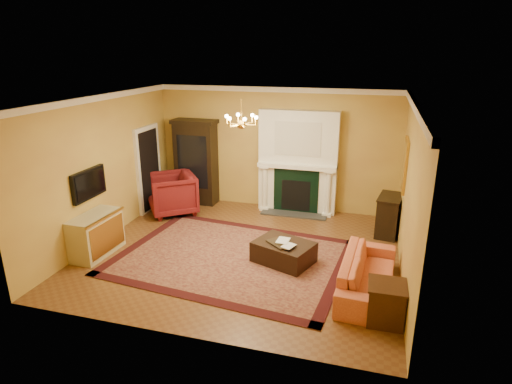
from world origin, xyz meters
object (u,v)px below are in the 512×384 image
at_px(leather_ottoman, 284,252).
at_px(commode, 96,235).
at_px(pedestal_table, 168,199).
at_px(china_cabinet, 196,164).
at_px(console_table, 389,216).
at_px(wingback_armchair, 172,192).
at_px(end_table, 386,304).
at_px(coral_sofa, 368,269).

bearing_deg(leather_ottoman, commode, -149.11).
height_order(pedestal_table, leather_ottoman, pedestal_table).
xyz_separation_m(pedestal_table, commode, (-0.45, -2.15, -0.05)).
bearing_deg(china_cabinet, console_table, -7.91).
bearing_deg(wingback_armchair, pedestal_table, -32.69).
relative_size(commode, end_table, 1.86).
relative_size(commode, leather_ottoman, 1.05).
height_order(pedestal_table, commode, commode).
distance_m(coral_sofa, console_table, 2.50).
height_order(wingback_armchair, coral_sofa, wingback_armchair).
relative_size(commode, console_table, 1.30).
height_order(commode, leather_ottoman, commode).
height_order(china_cabinet, wingback_armchair, china_cabinet).
relative_size(end_table, console_table, 0.70).
xyz_separation_m(pedestal_table, coral_sofa, (4.71, -2.09, -0.05)).
distance_m(commode, console_table, 6.06).
bearing_deg(console_table, leather_ottoman, -126.38).
xyz_separation_m(pedestal_table, console_table, (5.06, 0.38, -0.04)).
height_order(china_cabinet, pedestal_table, china_cabinet).
relative_size(pedestal_table, console_table, 0.94).
bearing_deg(wingback_armchair, leather_ottoman, 23.78).
relative_size(wingback_armchair, console_table, 1.29).
relative_size(pedestal_table, coral_sofa, 0.38).
bearing_deg(end_table, console_table, 88.95).
xyz_separation_m(end_table, leather_ottoman, (-1.84, 1.42, -0.08)).
relative_size(end_table, leather_ottoman, 0.56).
height_order(china_cabinet, coral_sofa, china_cabinet).
distance_m(pedestal_table, console_table, 5.07).
xyz_separation_m(wingback_armchair, commode, (-0.43, -2.43, -0.14)).
height_order(pedestal_table, end_table, pedestal_table).
distance_m(china_cabinet, commode, 3.48).
relative_size(china_cabinet, wingback_armchair, 1.90).
distance_m(coral_sofa, leather_ottoman, 1.68).
relative_size(coral_sofa, end_table, 3.52).
distance_m(commode, coral_sofa, 5.16).
relative_size(china_cabinet, commode, 1.89).
bearing_deg(coral_sofa, pedestal_table, 69.54).
height_order(china_cabinet, commode, china_cabinet).
xyz_separation_m(end_table, console_table, (0.06, 3.29, 0.13)).
bearing_deg(leather_ottoman, pedestal_table, 175.24).
xyz_separation_m(china_cabinet, end_table, (4.75, -4.11, -0.74)).
bearing_deg(leather_ottoman, coral_sofa, -0.73).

